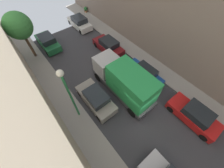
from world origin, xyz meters
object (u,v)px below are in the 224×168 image
Objects in this scene: parked_car_left_2 at (96,99)px; lamp_post at (68,91)px; parked_car_right_1 at (194,115)px; parked_car_right_3 at (108,46)px; street_tree_0 at (18,26)px; parked_car_right_4 at (79,23)px; potted_plant_2 at (9,30)px; delivery_truck at (125,81)px; parked_car_right_2 at (143,74)px; parked_car_left_3 at (48,42)px; potted_plant_0 at (86,9)px.

parked_car_left_2 is 0.74× the size of lamp_post.
parked_car_right_3 is (0.00, 11.46, 0.00)m from parked_car_right_1.
street_tree_0 reaches higher than parked_car_right_3.
parked_car_right_4 reaches higher than potted_plant_2.
street_tree_0 is at bearing 114.44° from delivery_truck.
parked_car_right_3 is at bearing 35.05° from lamp_post.
parked_car_right_3 is (0.00, 5.74, 0.00)m from parked_car_right_2.
parked_car_right_4 is 0.82× the size of street_tree_0.
lamp_post reaches higher than parked_car_left_3.
parked_car_right_1 is 24.54m from potted_plant_2.
parked_car_right_1 is at bearing -64.61° from delivery_truck.
potted_plant_0 is (2.97, 9.83, -0.14)m from parked_car_right_3.
street_tree_0 reaches higher than parked_car_left_3.
parked_car_left_2 is 7.40m from parked_car_right_3.
parked_car_right_3 is at bearing -32.09° from street_tree_0.
parked_car_left_3 is at bearing 79.77° from lamp_post.
parked_car_left_3 is 5.57m from parked_car_right_4.
parked_car_left_3 and parked_car_right_1 have the same top height.
parked_car_right_3 is (5.40, 5.06, 0.00)m from parked_car_left_2.
parked_car_left_3 is 5.21× the size of potted_plant_2.
potted_plant_2 is (-8.41, 11.59, -0.14)m from parked_car_right_3.
parked_car_right_2 is 15.85m from potted_plant_0.
potted_plant_0 reaches higher than potted_plant_2.
parked_car_right_1 is 0.74× the size of lamp_post.
parked_car_left_2 is 5.12× the size of potted_plant_0.
parked_car_left_2 is at bearing -78.13° from street_tree_0.
delivery_truck is (-2.70, -5.77, 1.07)m from parked_car_right_3.
parked_car_right_2 is 5.21× the size of potted_plant_2.
parked_car_right_1 is at bearing -49.84° from parked_car_left_2.
parked_car_left_2 is 5.44m from parked_car_right_2.
parked_car_left_2 and parked_car_right_4 have the same top height.
delivery_truck is (-2.70, -0.03, 1.07)m from parked_car_right_2.
parked_car_right_4 is at bearing 58.43° from lamp_post.
parked_car_right_2 is 0.74× the size of lamp_post.
street_tree_0 reaches higher than potted_plant_2.
parked_car_right_2 is at bearing -90.00° from parked_car_right_4.
parked_car_right_3 is at bearing -106.83° from potted_plant_0.
parked_car_right_1 reaches higher than potted_plant_0.
street_tree_0 is (-4.75, 10.44, 2.15)m from delivery_truck.
parked_car_left_3 is at bearing 103.58° from delivery_truck.
parked_car_right_3 is 14.32m from potted_plant_2.
parked_car_right_2 is at bearing -64.15° from parked_car_left_3.
parked_car_right_2 is (0.00, 5.72, 0.00)m from parked_car_right_1.
parked_car_right_2 is 1.00× the size of parked_car_right_3.
parked_car_right_4 is 8.38m from street_tree_0.
lamp_post is at bearing -144.95° from parked_car_right_3.
lamp_post reaches higher than parked_car_right_4.
parked_car_right_2 is 0.82× the size of street_tree_0.
lamp_post is at bearing 171.90° from delivery_truck.
parked_car_left_3 is 3.89m from street_tree_0.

